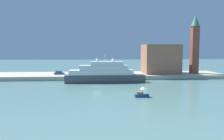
{
  "coord_description": "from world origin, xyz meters",
  "views": [
    {
      "loc": [
        -1.31,
        -76.55,
        12.5
      ],
      "look_at": [
        5.16,
        6.0,
        5.03
      ],
      "focal_mm": 37.58,
      "sensor_mm": 36.0,
      "label": 1
    }
  ],
  "objects": [
    {
      "name": "quay_dock",
      "position": [
        0.0,
        25.95,
        0.83
      ],
      "size": [
        110.0,
        19.91,
        1.65
      ],
      "primitive_type": "cube",
      "color": "#B7AD99",
      "rests_on": "ground"
    },
    {
      "name": "ground",
      "position": [
        0.0,
        0.0,
        0.0
      ],
      "size": [
        400.0,
        400.0,
        0.0
      ],
      "primitive_type": "plane",
      "color": "slate"
    },
    {
      "name": "bell_tower",
      "position": [
        43.42,
        24.68,
        15.61
      ],
      "size": [
        3.97,
        3.97,
        25.56
      ],
      "color": "brown",
      "rests_on": "quay_dock"
    },
    {
      "name": "mooring_bollard",
      "position": [
        5.63,
        16.94,
        2.04
      ],
      "size": [
        0.47,
        0.47,
        0.77
      ],
      "primitive_type": "cylinder",
      "color": "black",
      "rests_on": "quay_dock"
    },
    {
      "name": "large_yacht",
      "position": [
        2.5,
        9.92,
        3.13
      ],
      "size": [
        29.53,
        4.65,
        11.02
      ],
      "color": "#4C4C51",
      "rests_on": "ground"
    },
    {
      "name": "person_figure",
      "position": [
        -11.16,
        18.61,
        2.38
      ],
      "size": [
        0.36,
        0.36,
        1.59
      ],
      "color": "#334C8C",
      "rests_on": "quay_dock"
    },
    {
      "name": "small_motorboat",
      "position": [
        11.11,
        -17.21,
        1.02
      ],
      "size": [
        3.66,
        1.75,
        2.75
      ],
      "color": "navy",
      "rests_on": "ground"
    },
    {
      "name": "parked_car",
      "position": [
        -15.98,
        24.08,
        2.26
      ],
      "size": [
        4.29,
        1.82,
        1.41
      ],
      "color": "#1E4C99",
      "rests_on": "quay_dock"
    },
    {
      "name": "harbor_building",
      "position": [
        28.4,
        25.65,
        8.06
      ],
      "size": [
        15.31,
        12.7,
        12.82
      ],
      "primitive_type": "cube",
      "color": "#9E664C",
      "rests_on": "quay_dock"
    }
  ]
}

